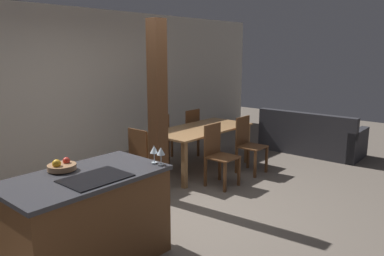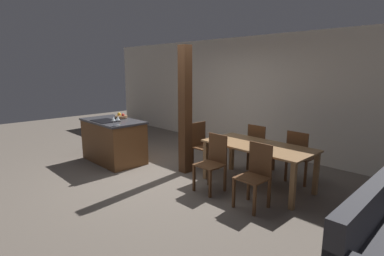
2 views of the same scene
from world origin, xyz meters
The scene contains 13 objects.
ground_plane centered at (0.00, 0.00, 0.00)m, with size 16.00×16.00×0.00m, color #665B51.
wall_back centered at (0.00, 2.74, 1.35)m, with size 11.20×0.08×2.70m.
kitchen_island centered at (-1.37, -0.22, 0.45)m, with size 1.44×0.82×0.90m.
fruit_bowl centered at (-1.44, 0.03, 0.94)m, with size 0.26×0.26×0.11m.
wine_glass_near centered at (-0.73, -0.55, 1.03)m, with size 0.08×0.08×0.17m.
wine_glass_middle centered at (-0.73, -0.46, 1.03)m, with size 0.08×0.08×0.17m.
dining_table centered at (1.55, 0.81, 0.63)m, with size 1.81×0.87×0.72m.
dining_chair_near_left centered at (1.14, 0.15, 0.48)m, with size 0.40×0.40×0.92m.
dining_chair_near_right centered at (1.95, 0.15, 0.48)m, with size 0.40×0.40×0.92m.
dining_chair_far_left centered at (1.14, 1.47, 0.48)m, with size 0.40×0.40×0.92m.
dining_chair_far_right centered at (1.95, 1.47, 0.48)m, with size 0.40×0.40×0.92m.
dining_chair_head_end centered at (0.27, 0.81, 0.48)m, with size 0.40×0.40×0.92m.
timber_post centered at (0.18, 0.43, 1.19)m, with size 0.19×0.19×2.37m.
Camera 2 is at (4.25, -3.30, 1.96)m, focal length 28.00 mm.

